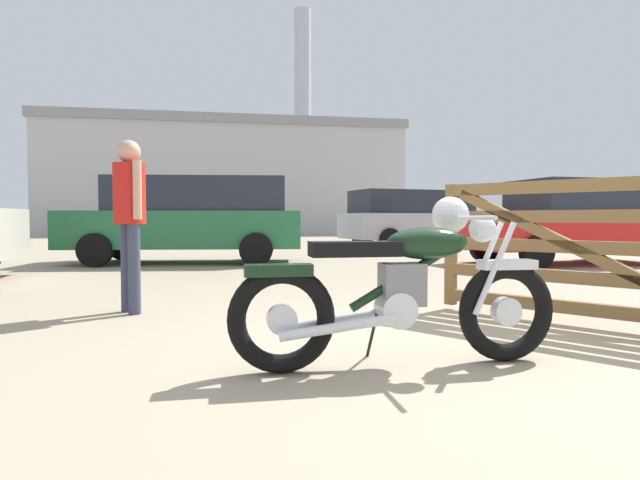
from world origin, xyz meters
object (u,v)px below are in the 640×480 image
at_px(silver_sedan_mid, 569,222).
at_px(red_hatchback_near, 417,217).
at_px(dark_sedan_left, 190,217).
at_px(bystander, 130,207).
at_px(vintage_motorcycle, 406,287).
at_px(timber_gate, 614,244).

bearing_deg(silver_sedan_mid, red_hatchback_near, -83.48).
height_order(red_hatchback_near, dark_sedan_left, same).
bearing_deg(bystander, vintage_motorcycle, 101.20).
bearing_deg(red_hatchback_near, vintage_motorcycle, -121.02).
xyz_separation_m(vintage_motorcycle, red_hatchback_near, (4.71, 12.19, 0.45)).
relative_size(timber_gate, dark_sedan_left, 0.44).
distance_m(bystander, red_hatchback_near, 12.00).
bearing_deg(dark_sedan_left, timber_gate, 123.31).
bearing_deg(timber_gate, red_hatchback_near, -49.47).
xyz_separation_m(vintage_motorcycle, timber_gate, (2.02, 0.68, 0.21)).
distance_m(bystander, silver_sedan_mid, 8.79).
bearing_deg(timber_gate, bystander, 32.42).
bearing_deg(red_hatchback_near, timber_gate, -113.07).
relative_size(timber_gate, red_hatchback_near, 0.43).
bearing_deg(silver_sedan_mid, dark_sedan_left, -16.18).
bearing_deg(dark_sedan_left, silver_sedan_mid, 173.92).
bearing_deg(vintage_motorcycle, bystander, 131.33).
bearing_deg(silver_sedan_mid, timber_gate, 53.73).
bearing_deg(vintage_motorcycle, silver_sedan_mid, 48.25).
bearing_deg(silver_sedan_mid, vintage_motorcycle, 44.87).
distance_m(timber_gate, silver_sedan_mid, 6.87).
relative_size(vintage_motorcycle, red_hatchback_near, 0.42).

